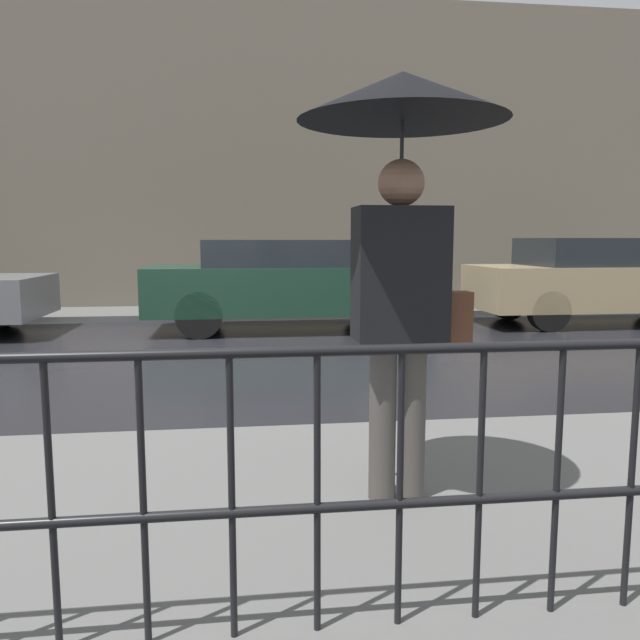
{
  "coord_description": "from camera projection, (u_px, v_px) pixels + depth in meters",
  "views": [
    {
      "loc": [
        0.47,
        -7.84,
        1.45
      ],
      "look_at": [
        1.19,
        -2.26,
        0.72
      ],
      "focal_mm": 35.0,
      "sensor_mm": 36.0,
      "label": 1
    }
  ],
  "objects": [
    {
      "name": "lane_marking",
      "position": [
        204.0,
        355.0,
        7.83
      ],
      "size": [
        25.2,
        0.12,
        0.01
      ],
      "color": "gold",
      "rests_on": "ground_plane"
    },
    {
      "name": "car_tan",
      "position": [
        604.0,
        280.0,
        10.74
      ],
      "size": [
        4.6,
        1.73,
        1.48
      ],
      "color": "tan",
      "rests_on": "ground_plane"
    },
    {
      "name": "railing_foreground",
      "position": [
        96.0,
        469.0,
        1.99
      ],
      "size": [
        12.0,
        0.04,
        1.0
      ],
      "color": "black",
      "rests_on": "sidewalk_near"
    },
    {
      "name": "sidewalk_near",
      "position": [
        150.0,
        519.0,
        3.14
      ],
      "size": [
        28.0,
        2.65,
        0.11
      ],
      "color": "#60605E",
      "rests_on": "ground_plane"
    },
    {
      "name": "ground_plane",
      "position": [
        204.0,
        356.0,
        7.83
      ],
      "size": [
        80.0,
        80.0,
        0.0
      ],
      "primitive_type": "plane",
      "color": "black"
    },
    {
      "name": "pedestrian",
      "position": [
        403.0,
        172.0,
        3.06
      ],
      "size": [
        1.03,
        1.03,
        2.15
      ],
      "color": "#4C4742",
      "rests_on": "sidewalk_near"
    },
    {
      "name": "building_storefront",
      "position": [
        214.0,
        155.0,
        12.58
      ],
      "size": [
        28.0,
        0.3,
        6.28
      ],
      "color": "#706656",
      "rests_on": "ground_plane"
    },
    {
      "name": "car_dark_green",
      "position": [
        286.0,
        283.0,
        10.04
      ],
      "size": [
        4.44,
        1.77,
        1.45
      ],
      "color": "#193828",
      "rests_on": "ground_plane"
    },
    {
      "name": "sidewalk_far",
      "position": [
        216.0,
        312.0,
        12.02
      ],
      "size": [
        28.0,
        1.65,
        0.11
      ],
      "color": "#60605E",
      "rests_on": "ground_plane"
    }
  ]
}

